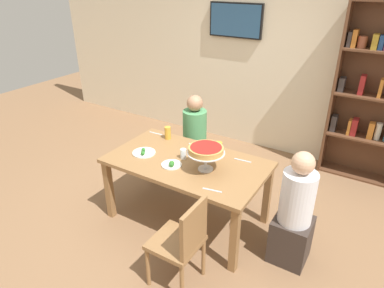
{
  "coord_description": "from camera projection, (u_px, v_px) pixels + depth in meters",
  "views": [
    {
      "loc": [
        1.65,
        -2.58,
        2.47
      ],
      "look_at": [
        0.0,
        0.1,
        0.89
      ],
      "focal_mm": 31.97,
      "sensor_mm": 36.0,
      "label": 1
    }
  ],
  "objects": [
    {
      "name": "ground_plane",
      "position": [
        187.0,
        218.0,
        3.84
      ],
      "size": [
        12.0,
        12.0,
        0.0
      ],
      "primitive_type": "plane",
      "color": "#846042"
    },
    {
      "name": "rear_partition",
      "position": [
        269.0,
        56.0,
        4.89
      ],
      "size": [
        8.0,
        0.12,
        2.8
      ],
      "primitive_type": "cube",
      "color": "beige",
      "rests_on": "ground_plane"
    },
    {
      "name": "dining_table",
      "position": [
        187.0,
        168.0,
        3.55
      ],
      "size": [
        1.63,
        0.93,
        0.74
      ],
      "color": "olive",
      "rests_on": "ground_plane"
    },
    {
      "name": "bookshelf",
      "position": [
        382.0,
        95.0,
        4.14
      ],
      "size": [
        1.1,
        0.3,
        2.21
      ],
      "color": "brown",
      "rests_on": "ground_plane"
    },
    {
      "name": "television",
      "position": [
        236.0,
        20.0,
        4.85
      ],
      "size": [
        0.8,
        0.05,
        0.48
      ],
      "color": "black"
    },
    {
      "name": "diner_far_left",
      "position": [
        195.0,
        144.0,
        4.4
      ],
      "size": [
        0.34,
        0.34,
        1.15
      ],
      "rotation": [
        0.0,
        0.0,
        -1.57
      ],
      "color": "#382D28",
      "rests_on": "ground_plane"
    },
    {
      "name": "diner_head_east",
      "position": [
        294.0,
        217.0,
        3.09
      ],
      "size": [
        0.34,
        0.34,
        1.15
      ],
      "rotation": [
        0.0,
        0.0,
        3.14
      ],
      "color": "#382D28",
      "rests_on": "ground_plane"
    },
    {
      "name": "chair_near_right",
      "position": [
        182.0,
        240.0,
        2.83
      ],
      "size": [
        0.4,
        0.4,
        0.87
      ],
      "rotation": [
        0.0,
        0.0,
        1.57
      ],
      "color": "olive",
      "rests_on": "ground_plane"
    },
    {
      "name": "deep_dish_pizza_stand",
      "position": [
        206.0,
        151.0,
        3.26
      ],
      "size": [
        0.37,
        0.37,
        0.25
      ],
      "color": "silver",
      "rests_on": "dining_table"
    },
    {
      "name": "salad_plate_near_diner",
      "position": [
        172.0,
        164.0,
        3.41
      ],
      "size": [
        0.2,
        0.2,
        0.07
      ],
      "color": "white",
      "rests_on": "dining_table"
    },
    {
      "name": "salad_plate_far_diner",
      "position": [
        144.0,
        153.0,
        3.64
      ],
      "size": [
        0.25,
        0.25,
        0.06
      ],
      "color": "white",
      "rests_on": "dining_table"
    },
    {
      "name": "beer_glass_amber_tall",
      "position": [
        219.0,
        148.0,
        3.62
      ],
      "size": [
        0.08,
        0.08,
        0.13
      ],
      "primitive_type": "cylinder",
      "color": "gold",
      "rests_on": "dining_table"
    },
    {
      "name": "beer_glass_amber_short",
      "position": [
        168.0,
        133.0,
        3.94
      ],
      "size": [
        0.07,
        0.07,
        0.15
      ],
      "primitive_type": "cylinder",
      "color": "gold",
      "rests_on": "dining_table"
    },
    {
      "name": "water_glass_clear_near",
      "position": [
        183.0,
        154.0,
        3.53
      ],
      "size": [
        0.06,
        0.06,
        0.11
      ],
      "primitive_type": "cylinder",
      "color": "white",
      "rests_on": "dining_table"
    },
    {
      "name": "cutlery_fork_near",
      "position": [
        212.0,
        190.0,
        3.03
      ],
      "size": [
        0.18,
        0.05,
        0.0
      ],
      "primitive_type": "cube",
      "rotation": [
        0.0,
        0.0,
        0.18
      ],
      "color": "silver",
      "rests_on": "dining_table"
    },
    {
      "name": "cutlery_knife_near",
      "position": [
        243.0,
        160.0,
        3.51
      ],
      "size": [
        0.18,
        0.03,
        0.0
      ],
      "primitive_type": "cube",
      "rotation": [
        0.0,
        0.0,
        3.23
      ],
      "color": "silver",
      "rests_on": "dining_table"
    },
    {
      "name": "cutlery_fork_far",
      "position": [
        156.0,
        133.0,
        4.1
      ],
      "size": [
        0.18,
        0.02,
        0.0
      ],
      "primitive_type": "cube",
      "rotation": [
        0.0,
        0.0,
        3.19
      ],
      "color": "silver",
      "rests_on": "dining_table"
    },
    {
      "name": "cutlery_knife_far",
      "position": [
        194.0,
        146.0,
        3.8
      ],
      "size": [
        0.17,
        0.08,
        0.0
      ],
      "primitive_type": "cube",
      "rotation": [
        0.0,
        0.0,
        2.75
      ],
      "color": "silver",
      "rests_on": "dining_table"
    }
  ]
}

